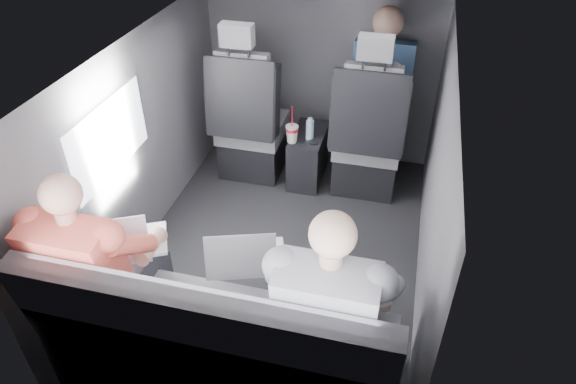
% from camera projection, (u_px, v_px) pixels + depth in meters
% --- Properties ---
extents(floor, '(2.60, 2.60, 0.00)m').
position_uv_depth(floor, '(279.00, 249.00, 3.43)').
color(floor, black).
rests_on(floor, ground).
extents(ceiling, '(2.60, 2.60, 0.00)m').
position_uv_depth(ceiling, '(277.00, 55.00, 2.63)').
color(ceiling, '#B2B2AD').
rests_on(ceiling, panel_back).
extents(panel_left, '(0.02, 2.60, 1.35)m').
position_uv_depth(panel_left, '(139.00, 146.00, 3.21)').
color(panel_left, '#56565B').
rests_on(panel_left, floor).
extents(panel_right, '(0.02, 2.60, 1.35)m').
position_uv_depth(panel_right, '(434.00, 186.00, 2.85)').
color(panel_right, '#56565B').
rests_on(panel_right, floor).
extents(panel_front, '(1.80, 0.02, 1.35)m').
position_uv_depth(panel_front, '(321.00, 77.00, 4.05)').
color(panel_front, '#56565B').
rests_on(panel_front, floor).
extents(panel_back, '(1.80, 0.02, 1.35)m').
position_uv_depth(panel_back, '(193.00, 341.00, 2.01)').
color(panel_back, '#56565B').
rests_on(panel_back, floor).
extents(side_window, '(0.02, 0.75, 0.42)m').
position_uv_depth(side_window, '(110.00, 138.00, 2.83)').
color(side_window, white).
rests_on(side_window, panel_left).
extents(seatbelt, '(0.35, 0.11, 0.59)m').
position_uv_depth(seatbelt, '(370.00, 104.00, 3.39)').
color(seatbelt, black).
rests_on(seatbelt, front_seat_right).
extents(front_seat_left, '(0.52, 0.58, 1.26)m').
position_uv_depth(front_seat_left, '(250.00, 129.00, 3.94)').
color(front_seat_left, black).
rests_on(front_seat_left, floor).
extents(front_seat_right, '(0.52, 0.58, 1.26)m').
position_uv_depth(front_seat_right, '(368.00, 144.00, 3.76)').
color(front_seat_right, black).
rests_on(front_seat_right, floor).
extents(center_console, '(0.24, 0.48, 0.41)m').
position_uv_depth(center_console, '(308.00, 156.00, 4.00)').
color(center_console, black).
rests_on(center_console, floor).
extents(rear_bench, '(1.60, 0.57, 0.92)m').
position_uv_depth(rear_bench, '(221.00, 350.00, 2.41)').
color(rear_bench, slate).
rests_on(rear_bench, floor).
extents(soda_cup, '(0.09, 0.09, 0.29)m').
position_uv_depth(soda_cup, '(292.00, 133.00, 3.74)').
color(soda_cup, white).
rests_on(soda_cup, center_console).
extents(water_bottle, '(0.06, 0.06, 0.17)m').
position_uv_depth(water_bottle, '(310.00, 129.00, 3.77)').
color(water_bottle, '#B2D9F1').
rests_on(water_bottle, center_console).
extents(laptop_white, '(0.42, 0.45, 0.26)m').
position_uv_depth(laptop_white, '(125.00, 243.00, 2.53)').
color(laptop_white, white).
rests_on(laptop_white, passenger_rear_left).
extents(laptop_silver, '(0.38, 0.39, 0.23)m').
position_uv_depth(laptop_silver, '(248.00, 256.00, 2.46)').
color(laptop_silver, silver).
rests_on(laptop_silver, rear_bench).
extents(laptop_black, '(0.30, 0.27, 0.22)m').
position_uv_depth(laptop_black, '(348.00, 275.00, 2.37)').
color(laptop_black, black).
rests_on(laptop_black, passenger_rear_right).
extents(passenger_rear_left, '(0.49, 0.61, 1.20)m').
position_uv_depth(passenger_rear_left, '(101.00, 266.00, 2.42)').
color(passenger_rear_left, '#37373D').
rests_on(passenger_rear_left, rear_bench).
extents(passenger_rear_right, '(0.50, 0.62, 1.23)m').
position_uv_depth(passenger_rear_right, '(331.00, 309.00, 2.20)').
color(passenger_rear_right, navy).
rests_on(passenger_rear_right, rear_bench).
extents(passenger_front_right, '(0.42, 0.42, 0.89)m').
position_uv_depth(passenger_front_right, '(381.00, 84.00, 3.74)').
color(passenger_front_right, navy).
rests_on(passenger_front_right, front_seat_right).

